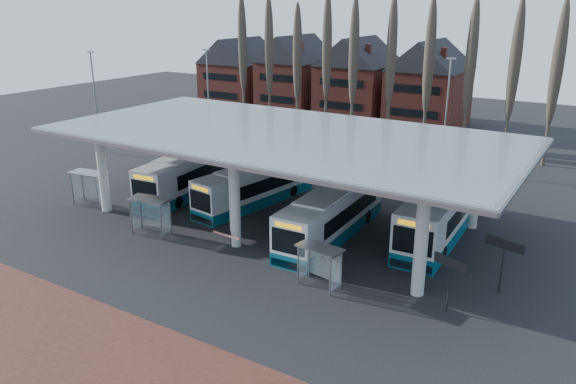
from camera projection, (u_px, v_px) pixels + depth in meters
The scene contains 18 objects.
ground at pixel (211, 260), 33.87m from camera, with size 140.00×140.00×0.00m, color black.
brick_strip at pixel (35, 362), 24.20m from camera, with size 70.00×10.00×0.03m, color brown.
station_canopy at pixel (282, 141), 38.48m from camera, with size 32.00×16.00×6.34m.
poplar_row at pixel (412, 63), 57.60m from camera, with size 45.10×1.10×14.50m.
townhouse_row at pixel (326, 71), 75.22m from camera, with size 36.80×10.30×12.25m.
lamp_post_a at pixel (208, 96), 58.83m from camera, with size 0.80×0.16×10.17m.
lamp_post_b at pixel (446, 113), 50.09m from camera, with size 0.80×0.16×10.17m.
lamp_post_d at pixel (96, 101), 56.37m from camera, with size 0.80×0.16×10.17m.
bus_0 at pixel (194, 173), 45.58m from camera, with size 3.74×12.34×3.37m.
bus_1 at pixel (256, 185), 42.86m from camera, with size 3.96×11.28×3.07m.
bus_2 at pixel (332, 214), 36.87m from camera, with size 2.91×11.74×3.24m.
bus_3 at pixel (442, 212), 37.00m from camera, with size 3.12×12.60×3.48m.
shelter_0 at pixel (90, 181), 42.54m from camera, with size 2.98×1.81×2.60m.
shelter_1 at pixel (151, 207), 37.18m from camera, with size 2.93×1.85×2.52m.
shelter_2 at pixel (321, 257), 30.26m from camera, with size 2.67×1.60×2.34m.
info_sign_0 at pixel (451, 267), 27.44m from camera, with size 1.89×0.79×2.94m.
info_sign_1 at pixel (504, 248), 29.12m from camera, with size 2.06×0.65×3.13m.
barrier at pixel (227, 236), 35.15m from camera, with size 2.17×0.66×1.08m.
Camera 1 is at (20.13, -23.70, 14.78)m, focal length 35.00 mm.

